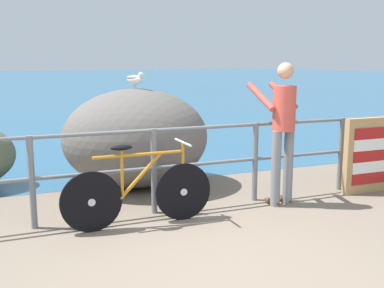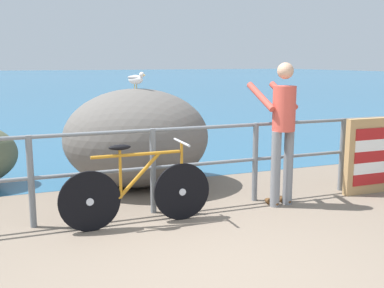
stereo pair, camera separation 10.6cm
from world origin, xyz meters
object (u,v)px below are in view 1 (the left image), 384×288
(breakwater_boulder_main, at_px, (136,138))
(seagull, at_px, (135,79))
(bicycle, at_px, (139,191))
(person_at_railing, at_px, (282,127))
(folded_deckchair_stack, at_px, (370,155))

(breakwater_boulder_main, height_order, seagull, seagull)
(bicycle, height_order, person_at_railing, person_at_railing)
(person_at_railing, xyz_separation_m, folded_deckchair_stack, (1.45, 0.03, -0.47))
(person_at_railing, distance_m, breakwater_boulder_main, 2.14)
(person_at_railing, bearing_deg, folded_deckchair_stack, -96.60)
(bicycle, xyz_separation_m, seagull, (0.42, 1.64, 1.16))
(bicycle, bearing_deg, breakwater_boulder_main, 75.65)
(bicycle, distance_m, person_at_railing, 1.96)
(folded_deckchair_stack, bearing_deg, bicycle, -178.33)
(breakwater_boulder_main, bearing_deg, seagull, 72.31)
(bicycle, height_order, folded_deckchair_stack, folded_deckchair_stack)
(bicycle, xyz_separation_m, folded_deckchair_stack, (3.31, 0.10, 0.13))
(bicycle, distance_m, breakwater_boulder_main, 1.71)
(bicycle, height_order, seagull, seagull)
(bicycle, height_order, breakwater_boulder_main, breakwater_boulder_main)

